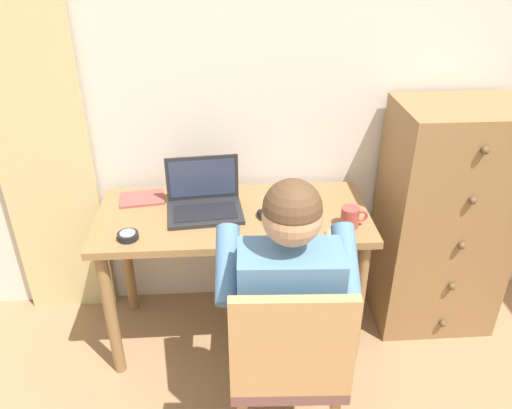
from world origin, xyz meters
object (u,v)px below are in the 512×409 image
dresser (442,220)px  notebook_pad (142,198)px  computer_mouse (264,215)px  desk_clock (128,236)px  chair (288,361)px  coffee_mug (350,217)px  person_seated (286,290)px  laptop (204,200)px  desk (234,234)px

dresser → notebook_pad: bearing=176.8°
computer_mouse → desk_clock: size_ratio=1.11×
chair → notebook_pad: bearing=125.5°
dresser → coffee_mug: bearing=-156.9°
computer_mouse → coffee_mug: coffee_mug is taller
coffee_mug → desk_clock: bearing=-178.0°
person_seated → coffee_mug: size_ratio=10.05×
desk_clock → dresser: bearing=10.0°
laptop → notebook_pad: bearing=158.4°
chair → laptop: bearing=112.7°
desk → chair: 0.73m
desk → chair: bearing=-75.7°
desk_clock → chair: bearing=-39.3°
person_seated → desk_clock: bearing=152.5°
desk_clock → notebook_pad: size_ratio=0.43×
computer_mouse → notebook_pad: size_ratio=0.48×
chair → notebook_pad: (-0.62, 0.86, 0.23)m
dresser → computer_mouse: (-0.91, -0.13, 0.14)m
notebook_pad → coffee_mug: size_ratio=1.75×
computer_mouse → desk_clock: bearing=170.7°
dresser → person_seated: (-0.87, -0.60, 0.08)m
computer_mouse → notebook_pad: 0.62m
chair → notebook_pad: size_ratio=4.23×
person_seated → chair: bearing=-92.5°
dresser → desk: bearing=-175.6°
dresser → computer_mouse: size_ratio=11.97×
coffee_mug → notebook_pad: bearing=161.8°
dresser → coffee_mug: 0.61m
person_seated → coffee_mug: 0.50m
laptop → notebook_pad: size_ratio=1.72×
coffee_mug → laptop: bearing=163.4°
notebook_pad → dresser: bearing=-11.0°
desk → desk_clock: bearing=-157.9°
person_seated → coffee_mug: (0.33, 0.37, 0.09)m
dresser → desk_clock: size_ratio=13.30×
coffee_mug → computer_mouse: bearing=164.9°
dresser → notebook_pad: size_ratio=5.70×
laptop → computer_mouse: (0.27, -0.09, -0.04)m
coffee_mug → person_seated: bearing=-131.7°
desk → coffee_mug: 0.56m
dresser → person_seated: size_ratio=0.99×
chair → person_seated: person_seated is taller
laptop → coffee_mug: size_ratio=3.00×
chair → desk_clock: bearing=140.7°
chair → laptop: size_ratio=2.46×
desk_clock → coffee_mug: 0.97m
dresser → desk_clock: dresser is taller
laptop → coffee_mug: laptop is taller
chair → coffee_mug: size_ratio=7.40×
desk_clock → coffee_mug: (0.97, 0.03, 0.03)m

